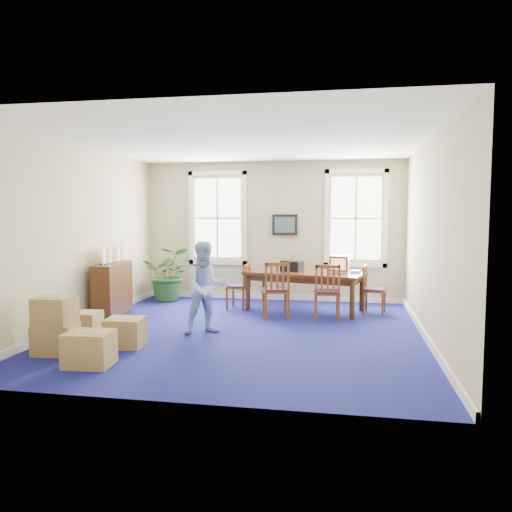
% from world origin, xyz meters
% --- Properties ---
extents(floor, '(6.50, 6.50, 0.00)m').
position_xyz_m(floor, '(0.00, 0.00, 0.00)').
color(floor, navy).
rests_on(floor, ground).
extents(ceiling, '(6.50, 6.50, 0.00)m').
position_xyz_m(ceiling, '(0.00, 0.00, 3.20)').
color(ceiling, white).
rests_on(ceiling, ground).
extents(wall_back, '(6.50, 0.00, 6.50)m').
position_xyz_m(wall_back, '(0.00, 3.25, 1.60)').
color(wall_back, tan).
rests_on(wall_back, ground).
extents(wall_front, '(6.50, 0.00, 6.50)m').
position_xyz_m(wall_front, '(0.00, -3.25, 1.60)').
color(wall_front, tan).
rests_on(wall_front, ground).
extents(wall_left, '(0.00, 6.50, 6.50)m').
position_xyz_m(wall_left, '(-3.00, 0.00, 1.60)').
color(wall_left, tan).
rests_on(wall_left, ground).
extents(wall_right, '(0.00, 6.50, 6.50)m').
position_xyz_m(wall_right, '(3.00, 0.00, 1.60)').
color(wall_right, tan).
rests_on(wall_right, ground).
extents(baseboard_back, '(6.00, 0.04, 0.12)m').
position_xyz_m(baseboard_back, '(0.00, 3.22, 0.06)').
color(baseboard_back, white).
rests_on(baseboard_back, ground).
extents(baseboard_left, '(0.04, 6.50, 0.12)m').
position_xyz_m(baseboard_left, '(-2.97, 0.00, 0.06)').
color(baseboard_left, white).
rests_on(baseboard_left, ground).
extents(baseboard_right, '(0.04, 6.50, 0.12)m').
position_xyz_m(baseboard_right, '(2.97, 0.00, 0.06)').
color(baseboard_right, white).
rests_on(baseboard_right, ground).
extents(window_left, '(1.40, 0.12, 2.20)m').
position_xyz_m(window_left, '(-1.30, 3.23, 1.90)').
color(window_left, white).
rests_on(window_left, ground).
extents(window_right, '(1.40, 0.12, 2.20)m').
position_xyz_m(window_right, '(1.90, 3.23, 1.90)').
color(window_right, white).
rests_on(window_right, ground).
extents(wall_picture, '(0.58, 0.06, 0.48)m').
position_xyz_m(wall_picture, '(0.30, 3.20, 1.75)').
color(wall_picture, black).
rests_on(wall_picture, ground).
extents(conference_table, '(2.57, 1.60, 0.81)m').
position_xyz_m(conference_table, '(0.86, 2.03, 0.41)').
color(conference_table, '#472614').
rests_on(conference_table, ground).
extents(crt_tv, '(0.43, 0.46, 0.35)m').
position_xyz_m(crt_tv, '(1.57, 2.09, 0.99)').
color(crt_tv, '#B7B7BC').
rests_on(crt_tv, conference_table).
extents(game_console, '(0.21, 0.25, 0.05)m').
position_xyz_m(game_console, '(1.89, 2.03, 0.84)').
color(game_console, white).
rests_on(game_console, conference_table).
extents(equipment_bag, '(0.50, 0.42, 0.21)m').
position_xyz_m(equipment_bag, '(0.59, 2.09, 0.92)').
color(equipment_bag, black).
rests_on(equipment_bag, conference_table).
extents(chair_near_left, '(0.60, 0.60, 1.10)m').
position_xyz_m(chair_near_left, '(0.38, 1.22, 0.55)').
color(chair_near_left, brown).
rests_on(chair_near_left, ground).
extents(chair_near_right, '(0.52, 0.52, 1.07)m').
position_xyz_m(chair_near_right, '(1.35, 1.22, 0.54)').
color(chair_near_right, brown).
rests_on(chair_near_right, ground).
extents(chair_end_left, '(0.48, 0.48, 0.95)m').
position_xyz_m(chair_end_left, '(-0.55, 2.03, 0.47)').
color(chair_end_left, brown).
rests_on(chair_end_left, ground).
extents(chair_end_right, '(0.50, 0.50, 0.96)m').
position_xyz_m(chair_end_right, '(2.27, 2.03, 0.48)').
color(chair_end_right, brown).
rests_on(chair_end_right, ground).
extents(man, '(0.95, 0.88, 1.55)m').
position_xyz_m(man, '(-0.60, -0.21, 0.78)').
color(man, '#99B6F3').
rests_on(man, ground).
extents(credenza, '(0.51, 1.33, 1.02)m').
position_xyz_m(credenza, '(-2.75, 0.72, 0.51)').
color(credenza, '#472614').
rests_on(credenza, ground).
extents(brochure_rack, '(0.36, 0.74, 0.32)m').
position_xyz_m(brochure_rack, '(-2.73, 0.72, 1.18)').
color(brochure_rack, '#99999E').
rests_on(brochure_rack, credenza).
extents(potted_plant, '(1.30, 1.18, 1.25)m').
position_xyz_m(potted_plant, '(-2.31, 2.66, 0.62)').
color(potted_plant, '#234D1D').
rests_on(potted_plant, ground).
extents(cardboard_boxes, '(1.66, 1.66, 0.87)m').
position_xyz_m(cardboard_boxes, '(-2.18, -1.67, 0.43)').
color(cardboard_boxes, '#A88850').
rests_on(cardboard_boxes, ground).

